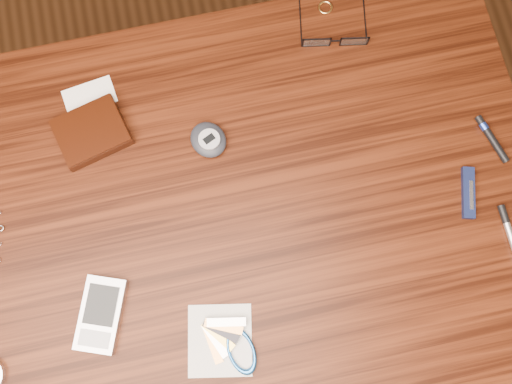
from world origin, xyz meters
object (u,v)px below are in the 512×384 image
desk (229,229)px  pocket_knife (468,193)px  eyeglasses (335,38)px  pda_phone (101,314)px  wallet_and_card (91,131)px  pedometer (208,140)px  notepad_keys (230,344)px  silver_pen (512,240)px

desk → pocket_knife: (0.38, -0.04, 0.11)m
eyeglasses → pda_phone: size_ratio=1.06×
wallet_and_card → pda_phone: (-0.03, -0.28, -0.00)m
wallet_and_card → desk: bearing=-45.2°
desk → eyeglasses: size_ratio=7.69×
wallet_and_card → pocket_knife: (0.56, -0.22, -0.01)m
pda_phone → pedometer: size_ratio=1.56×
desk → pedometer: pedometer is taller
desk → pedometer: (-0.00, 0.13, 0.11)m
pocket_knife → pedometer: bearing=156.1°
notepad_keys → silver_pen: 0.45m
pda_phone → wallet_and_card: bearing=83.9°
notepad_keys → silver_pen: size_ratio=0.92×
desk → pda_phone: 0.26m
pda_phone → notepad_keys: (0.18, -0.08, -0.00)m
wallet_and_card → pda_phone: size_ratio=1.23×
notepad_keys → silver_pen: bearing=7.6°
pda_phone → silver_pen: 0.63m
eyeglasses → pedometer: 0.27m
pedometer → silver_pen: (0.42, -0.25, -0.01)m
pedometer → pocket_knife: pedometer is taller
pda_phone → pedometer: pedometer is taller
silver_pen → eyeglasses: bearing=116.0°
notepad_keys → silver_pen: (0.45, 0.06, 0.00)m
desk → pedometer: bearing=90.6°
notepad_keys → pda_phone: bearing=155.3°
wallet_and_card → pedometer: size_ratio=1.91×
desk → pda_phone: size_ratio=8.15×
desk → pda_phone: bearing=-154.0°
eyeglasses → pedometer: pedometer is taller
pda_phone → silver_pen: pda_phone is taller
eyeglasses → pocket_knife: eyeglasses is taller
pda_phone → pocket_knife: (0.59, 0.06, -0.00)m
notepad_keys → eyeglasses: bearing=58.8°
wallet_and_card → pda_phone: wallet_and_card is taller
pda_phone → silver_pen: (0.63, -0.02, -0.00)m
pocket_knife → silver_pen: bearing=-62.6°
pedometer → silver_pen: 0.49m
wallet_and_card → pedometer: 0.19m
notepad_keys → wallet_and_card: bearing=112.2°
eyeglasses → pedometer: bearing=-151.8°
wallet_and_card → pedometer: pedometer is taller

